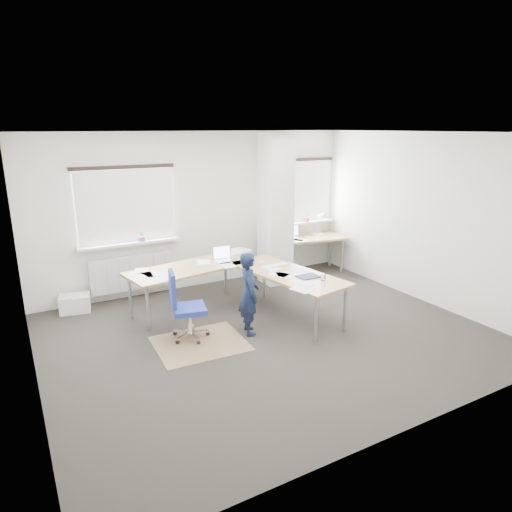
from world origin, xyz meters
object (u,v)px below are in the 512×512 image
desk_main (240,271)px  person (249,293)px  desk_side (310,239)px  task_chair (187,320)px

desk_main → person: size_ratio=2.35×
desk_side → desk_main: bearing=-141.2°
desk_side → person: 3.14m
desk_side → person: size_ratio=1.25×
desk_main → desk_side: (2.22, 1.22, -0.01)m
task_chair → desk_main: bearing=36.6°
desk_side → task_chair: (-3.31, -1.70, -0.41)m
person → task_chair: bearing=87.3°
desk_main → person: 0.78m
desk_side → task_chair: desk_side is taller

